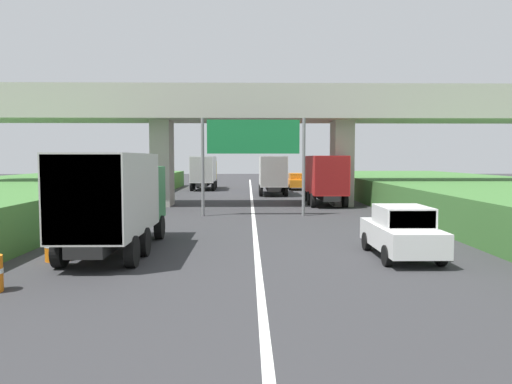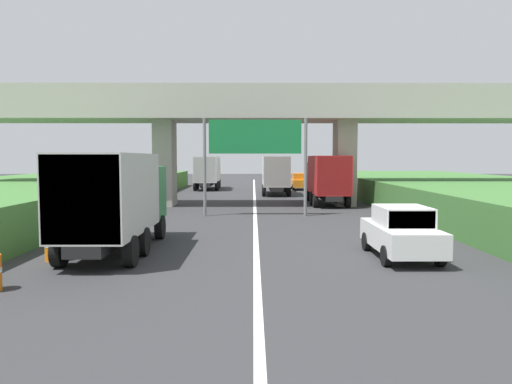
{
  "view_description": "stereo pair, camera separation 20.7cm",
  "coord_description": "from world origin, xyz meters",
  "px_view_note": "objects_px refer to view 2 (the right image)",
  "views": [
    {
      "loc": [
        -0.31,
        0.18,
        3.29
      ],
      "look_at": [
        0.0,
        18.31,
        2.0
      ],
      "focal_mm": 33.68,
      "sensor_mm": 36.0,
      "label": 1
    },
    {
      "loc": [
        -0.1,
        0.17,
        3.29
      ],
      "look_at": [
        0.0,
        18.31,
        2.0
      ],
      "focal_mm": 33.68,
      "sensor_mm": 36.0,
      "label": 2
    }
  ],
  "objects_px": {
    "truck_red": "(327,177)",
    "truck_yellow": "(208,171)",
    "car_white": "(401,232)",
    "construction_barrel_3": "(92,230)",
    "overhead_highway_sign": "(255,143)",
    "construction_barrel_4": "(114,219)",
    "construction_barrel_2": "(54,246)",
    "construction_barrel_5": "(135,210)",
    "car_orange": "(300,181)",
    "truck_blue": "(275,173)",
    "truck_green": "(116,197)"
  },
  "relations": [
    {
      "from": "truck_red",
      "to": "truck_yellow",
      "type": "bearing_deg",
      "value": 121.42
    },
    {
      "from": "truck_yellow",
      "to": "car_white",
      "type": "relative_size",
      "value": 1.78
    },
    {
      "from": "car_white",
      "to": "construction_barrel_3",
      "type": "bearing_deg",
      "value": 164.16
    },
    {
      "from": "overhead_highway_sign",
      "to": "construction_barrel_4",
      "type": "height_order",
      "value": "overhead_highway_sign"
    },
    {
      "from": "construction_barrel_2",
      "to": "construction_barrel_3",
      "type": "height_order",
      "value": "same"
    },
    {
      "from": "car_white",
      "to": "construction_barrel_4",
      "type": "bearing_deg",
      "value": 149.4
    },
    {
      "from": "construction_barrel_3",
      "to": "construction_barrel_4",
      "type": "xyz_separation_m",
      "value": [
        -0.15,
        3.53,
        0.0
      ]
    },
    {
      "from": "overhead_highway_sign",
      "to": "construction_barrel_3",
      "type": "height_order",
      "value": "overhead_highway_sign"
    },
    {
      "from": "construction_barrel_5",
      "to": "construction_barrel_4",
      "type": "bearing_deg",
      "value": -91.92
    },
    {
      "from": "car_orange",
      "to": "construction_barrel_5",
      "type": "height_order",
      "value": "car_orange"
    },
    {
      "from": "overhead_highway_sign",
      "to": "construction_barrel_2",
      "type": "xyz_separation_m",
      "value": [
        -6.49,
        -11.86,
        -3.65
      ]
    },
    {
      "from": "car_orange",
      "to": "construction_barrel_4",
      "type": "distance_m",
      "value": 29.73
    },
    {
      "from": "car_white",
      "to": "construction_barrel_2",
      "type": "xyz_separation_m",
      "value": [
        -11.25,
        -0.35,
        -0.4
      ]
    },
    {
      "from": "construction_barrel_3",
      "to": "truck_blue",
      "type": "bearing_deg",
      "value": 71.16
    },
    {
      "from": "construction_barrel_3",
      "to": "car_white",
      "type": "bearing_deg",
      "value": -15.84
    },
    {
      "from": "construction_barrel_2",
      "to": "construction_barrel_5",
      "type": "distance_m",
      "value": 10.6
    },
    {
      "from": "truck_red",
      "to": "construction_barrel_2",
      "type": "height_order",
      "value": "truck_red"
    },
    {
      "from": "truck_red",
      "to": "truck_blue",
      "type": "height_order",
      "value": "same"
    },
    {
      "from": "truck_blue",
      "to": "construction_barrel_4",
      "type": "distance_m",
      "value": 22.63
    },
    {
      "from": "overhead_highway_sign",
      "to": "truck_red",
      "type": "height_order",
      "value": "overhead_highway_sign"
    },
    {
      "from": "truck_red",
      "to": "truck_blue",
      "type": "relative_size",
      "value": 1.0
    },
    {
      "from": "construction_barrel_5",
      "to": "car_orange",
      "type": "bearing_deg",
      "value": 64.79
    },
    {
      "from": "construction_barrel_2",
      "to": "construction_barrel_3",
      "type": "xyz_separation_m",
      "value": [
        0.04,
        3.53,
        0.0
      ]
    },
    {
      "from": "construction_barrel_5",
      "to": "truck_red",
      "type": "bearing_deg",
      "value": 35.1
    },
    {
      "from": "truck_blue",
      "to": "overhead_highway_sign",
      "type": "bearing_deg",
      "value": -96.69
    },
    {
      "from": "construction_barrel_2",
      "to": "overhead_highway_sign",
      "type": "bearing_deg",
      "value": 61.31
    },
    {
      "from": "truck_red",
      "to": "construction_barrel_5",
      "type": "relative_size",
      "value": 8.11
    },
    {
      "from": "construction_barrel_4",
      "to": "truck_blue",
      "type": "bearing_deg",
      "value": 67.91
    },
    {
      "from": "truck_red",
      "to": "construction_barrel_3",
      "type": "distance_m",
      "value": 19.15
    },
    {
      "from": "truck_red",
      "to": "construction_barrel_5",
      "type": "xyz_separation_m",
      "value": [
        -11.58,
        -8.14,
        -1.47
      ]
    },
    {
      "from": "car_white",
      "to": "car_orange",
      "type": "xyz_separation_m",
      "value": [
        0.03,
        34.17,
        0.0
      ]
    },
    {
      "from": "truck_yellow",
      "to": "truck_green",
      "type": "xyz_separation_m",
      "value": [
        -0.01,
        -33.7,
        0.0
      ]
    },
    {
      "from": "car_orange",
      "to": "truck_yellow",
      "type": "bearing_deg",
      "value": 176.95
    },
    {
      "from": "truck_blue",
      "to": "construction_barrel_5",
      "type": "distance_m",
      "value": 19.36
    },
    {
      "from": "truck_red",
      "to": "truck_yellow",
      "type": "height_order",
      "value": "same"
    },
    {
      "from": "car_orange",
      "to": "construction_barrel_2",
      "type": "bearing_deg",
      "value": -108.09
    },
    {
      "from": "car_white",
      "to": "construction_barrel_4",
      "type": "height_order",
      "value": "car_white"
    },
    {
      "from": "truck_red",
      "to": "overhead_highway_sign",
      "type": "bearing_deg",
      "value": -126.56
    },
    {
      "from": "truck_blue",
      "to": "truck_green",
      "type": "xyz_separation_m",
      "value": [
        -6.76,
        -26.64,
        0.0
      ]
    },
    {
      "from": "car_white",
      "to": "car_orange",
      "type": "bearing_deg",
      "value": 89.95
    },
    {
      "from": "truck_red",
      "to": "car_white",
      "type": "xyz_separation_m",
      "value": [
        -0.34,
        -18.38,
        -1.08
      ]
    },
    {
      "from": "truck_yellow",
      "to": "construction_barrel_4",
      "type": "relative_size",
      "value": 8.11
    },
    {
      "from": "overhead_highway_sign",
      "to": "construction_barrel_5",
      "type": "relative_size",
      "value": 6.53
    },
    {
      "from": "truck_yellow",
      "to": "car_white",
      "type": "bearing_deg",
      "value": -74.51
    },
    {
      "from": "construction_barrel_5",
      "to": "overhead_highway_sign",
      "type": "bearing_deg",
      "value": 11.03
    },
    {
      "from": "overhead_highway_sign",
      "to": "car_white",
      "type": "xyz_separation_m",
      "value": [
        4.76,
        -11.51,
        -3.25
      ]
    },
    {
      "from": "truck_green",
      "to": "construction_barrel_4",
      "type": "height_order",
      "value": "truck_green"
    },
    {
      "from": "truck_yellow",
      "to": "truck_red",
      "type": "bearing_deg",
      "value": -58.58
    },
    {
      "from": "truck_green",
      "to": "construction_barrel_2",
      "type": "relative_size",
      "value": 8.11
    },
    {
      "from": "truck_green",
      "to": "construction_barrel_2",
      "type": "bearing_deg",
      "value": -140.38
    }
  ]
}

